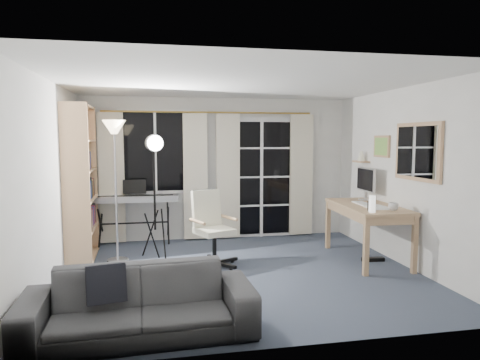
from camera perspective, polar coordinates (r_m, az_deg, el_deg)
name	(u,v)px	position (r m, az deg, el deg)	size (l,w,h in m)	color
floor	(240,273)	(5.61, 0.03, -12.36)	(4.50, 4.00, 0.02)	#3D4659
window	(155,152)	(7.22, -11.21, 3.73)	(1.20, 0.08, 1.40)	white
french_door	(261,178)	(7.46, 2.81, 0.24)	(1.32, 0.09, 2.11)	white
curtains	(211,176)	(7.21, -3.88, 0.59)	(3.60, 0.07, 2.13)	gold
bookshelf	(78,187)	(6.44, -20.81, -0.86)	(0.39, 1.03, 2.19)	tan
torchiere_lamp	(115,148)	(6.10, -16.38, 4.06)	(0.32, 0.32, 1.97)	#B2B2B7
keyboard_piano	(134,200)	(7.02, -13.90, -2.54)	(1.36, 0.66, 0.99)	black
studio_light	(154,158)	(6.14, -11.34, 2.96)	(0.37, 0.37, 1.81)	black
office_chair	(210,221)	(5.86, -4.05, -5.47)	(0.70, 0.69, 1.02)	black
desk	(367,212)	(6.30, 16.63, -4.07)	(0.80, 1.50, 0.79)	tan
monitor	(366,181)	(6.74, 16.44, -0.07)	(0.19, 0.57, 0.49)	silver
desk_clutter	(371,220)	(6.08, 17.01, -5.12)	(0.49, 0.89, 0.99)	white
mug	(393,206)	(5.90, 19.78, -3.23)	(0.13, 0.10, 0.13)	silver
wall_mirror	(418,152)	(5.87, 22.59, 3.50)	(0.04, 0.94, 0.74)	tan
framed_print	(382,146)	(6.64, 18.37, 4.27)	(0.03, 0.42, 0.32)	tan
wall_shelf	(361,158)	(7.06, 15.86, 2.84)	(0.16, 0.30, 0.18)	tan
sofa	(139,292)	(3.93, -13.25, -14.35)	(2.01, 0.67, 0.77)	#2C2D2F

